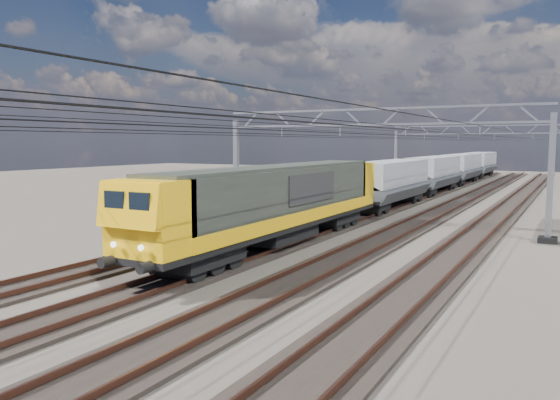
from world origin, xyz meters
The scene contains 13 objects.
ground centered at (0.00, 0.00, 0.00)m, with size 160.00×160.00×0.00m, color black.
track_outer_west centered at (-6.00, 0.00, 0.07)m, with size 2.60×140.00×0.30m.
track_loco centered at (-2.00, 0.00, 0.07)m, with size 2.60×140.00×0.30m.
track_inner_east centered at (2.00, 0.00, 0.07)m, with size 2.60×140.00×0.30m.
track_outer_east centered at (6.00, 0.00, 0.07)m, with size 2.60×140.00×0.30m.
catenary_gantry_mid centered at (0.00, 4.00, 3.91)m, with size 19.90×0.90×7.11m.
catenary_gantry_far centered at (0.00, 40.00, 3.91)m, with size 19.90×0.90×7.11m.
overhead_wires centered at (0.00, 8.00, 5.75)m, with size 12.03×140.00×0.53m.
locomotive centered at (-2.00, -3.60, 2.33)m, with size 2.76×21.10×3.62m.
hopper_wagon_lead centered at (-2.00, 14.09, 2.23)m, with size 3.38×13.00×3.25m.
hopper_wagon_mid centered at (-2.00, 28.29, 2.23)m, with size 3.38×13.00×3.25m.
hopper_wagon_third centered at (-2.00, 42.49, 2.23)m, with size 3.38×13.00×3.25m.
hopper_wagon_fourth centered at (-2.00, 56.69, 2.23)m, with size 3.38×13.00×3.25m.
Camera 1 is at (10.80, -26.69, 5.09)m, focal length 35.00 mm.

